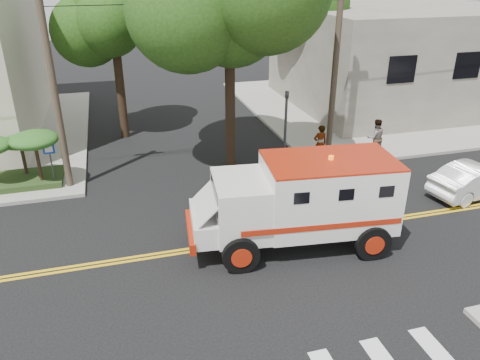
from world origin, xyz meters
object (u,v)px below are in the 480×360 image
object	(u,v)px
armored_truck	(302,198)
parked_sedan	(476,179)
pedestrian_a	(320,144)
pedestrian_b	(375,138)

from	to	relation	value
armored_truck	parked_sedan	size ratio (longest dim) A/B	1.67
pedestrian_a	pedestrian_b	size ratio (longest dim) A/B	0.98
parked_sedan	pedestrian_b	size ratio (longest dim) A/B	2.25
parked_sedan	pedestrian_a	world-z (taller)	pedestrian_a
armored_truck	pedestrian_a	distance (m)	7.06
armored_truck	parked_sedan	distance (m)	8.47
armored_truck	parked_sedan	bearing A→B (deg)	16.73
parked_sedan	pedestrian_a	bearing A→B (deg)	36.28
parked_sedan	pedestrian_b	xyz separation A→B (m)	(-1.93, 4.59, 0.39)
armored_truck	pedestrian_b	world-z (taller)	armored_truck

